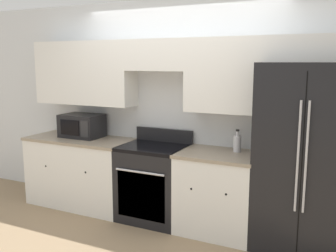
% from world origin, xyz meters
% --- Properties ---
extents(ground_plane, '(12.00, 12.00, 0.00)m').
position_xyz_m(ground_plane, '(0.00, 0.00, 0.00)').
color(ground_plane, '#937A5B').
extents(wall_back, '(8.00, 0.39, 2.60)m').
position_xyz_m(wall_back, '(0.01, 0.58, 1.49)').
color(wall_back, silver).
rests_on(wall_back, ground_plane).
extents(lower_cabinets_left, '(1.41, 0.64, 0.89)m').
position_xyz_m(lower_cabinets_left, '(-1.26, 0.31, 0.45)').
color(lower_cabinets_left, white).
rests_on(lower_cabinets_left, ground_plane).
extents(lower_cabinets_right, '(0.86, 0.64, 0.89)m').
position_xyz_m(lower_cabinets_right, '(0.60, 0.31, 0.45)').
color(lower_cabinets_right, white).
rests_on(lower_cabinets_right, ground_plane).
extents(oven_range, '(0.75, 0.65, 1.05)m').
position_xyz_m(oven_range, '(-0.19, 0.31, 0.45)').
color(oven_range, black).
rests_on(oven_range, ground_plane).
extents(refrigerator, '(0.93, 0.81, 1.86)m').
position_xyz_m(refrigerator, '(1.49, 0.39, 0.93)').
color(refrigerator, black).
rests_on(refrigerator, ground_plane).
extents(microwave, '(0.53, 0.37, 0.30)m').
position_xyz_m(microwave, '(-1.28, 0.38, 1.04)').
color(microwave, black).
rests_on(microwave, lower_cabinets_left).
extents(bottle, '(0.08, 0.08, 0.25)m').
position_xyz_m(bottle, '(0.77, 0.45, 0.99)').
color(bottle, silver).
rests_on(bottle, lower_cabinets_right).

